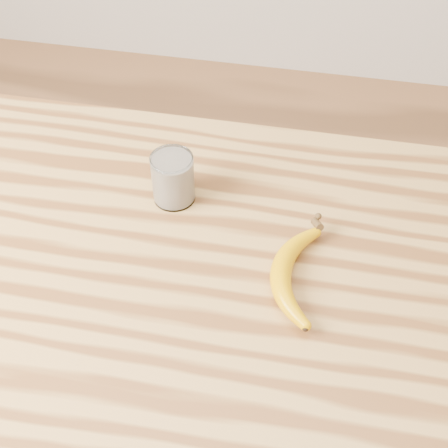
# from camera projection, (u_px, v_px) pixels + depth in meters

# --- Properties ---
(room) EXTENTS (4.04, 4.04, 2.70)m
(room) POSITION_uv_depth(u_px,v_px,m) (149.00, 21.00, 0.74)
(room) COLOR #92633C
(room) RESTS_ON ground
(table) EXTENTS (1.20, 0.80, 0.90)m
(table) POSITION_uv_depth(u_px,v_px,m) (176.00, 306.00, 1.16)
(table) COLOR #AE8345
(table) RESTS_ON ground
(smoothie_glass) EXTENTS (0.08, 0.08, 0.10)m
(smoothie_glass) POSITION_uv_depth(u_px,v_px,m) (173.00, 178.00, 1.14)
(smoothie_glass) COLOR white
(smoothie_glass) RESTS_ON table
(banana) EXTENTS (0.11, 0.29, 0.04)m
(banana) POSITION_uv_depth(u_px,v_px,m) (280.00, 272.00, 1.03)
(banana) COLOR #D49800
(banana) RESTS_ON table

